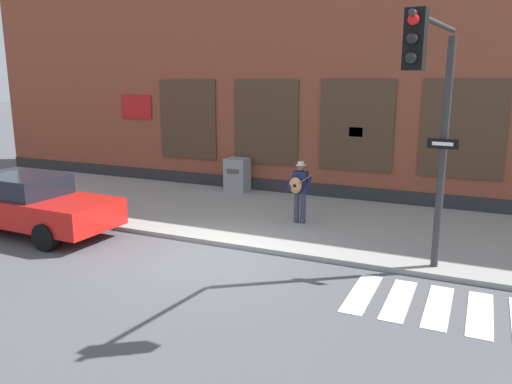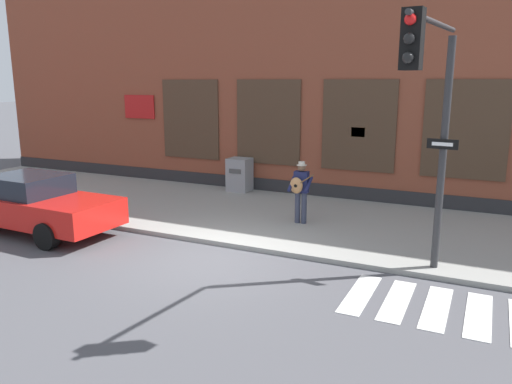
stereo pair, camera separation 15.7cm
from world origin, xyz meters
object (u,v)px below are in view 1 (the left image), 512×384
Objects in this scene: busker at (299,188)px; utility_box at (237,175)px; traffic_light at (433,106)px; red_car at (33,205)px.

busker is 1.46× the size of utility_box.
red_car is at bearing -178.02° from traffic_light.
traffic_light is at bearing 1.98° from red_car.
traffic_light reaches higher than red_car.
busker is at bearing 139.07° from traffic_light.
busker is at bearing 29.17° from red_car.
busker reaches higher than red_car.
traffic_light reaches higher than busker.
traffic_light is 9.64m from utility_box.
traffic_light is at bearing -40.93° from busker.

